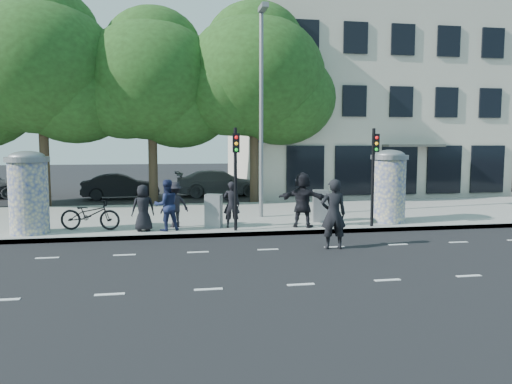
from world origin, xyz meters
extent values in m
plane|color=black|center=(0.00, 0.00, 0.00)|extent=(120.00, 120.00, 0.00)
cube|color=gray|center=(0.00, 7.50, 0.07)|extent=(40.00, 8.00, 0.15)
cube|color=slate|center=(0.00, 3.55, 0.07)|extent=(40.00, 0.10, 0.16)
cube|color=silver|center=(0.00, -2.20, 0.00)|extent=(32.00, 0.12, 0.01)
cube|color=silver|center=(0.00, 1.40, 0.00)|extent=(32.00, 0.12, 0.01)
cylinder|color=beige|center=(-7.20, 4.50, 1.30)|extent=(1.20, 1.20, 2.30)
cylinder|color=slate|center=(-7.20, 4.50, 2.53)|extent=(1.36, 1.36, 0.16)
ellipsoid|color=slate|center=(-7.20, 4.50, 2.61)|extent=(1.10, 1.10, 0.38)
cylinder|color=beige|center=(5.20, 4.70, 1.30)|extent=(1.20, 1.20, 2.30)
cylinder|color=slate|center=(5.20, 4.70, 2.53)|extent=(1.36, 1.36, 0.16)
ellipsoid|color=slate|center=(5.20, 4.70, 2.61)|extent=(1.10, 1.10, 0.38)
cylinder|color=black|center=(-0.60, 3.85, 1.85)|extent=(0.11, 0.11, 3.40)
cube|color=black|center=(-0.60, 3.67, 3.05)|extent=(0.22, 0.14, 0.62)
cylinder|color=black|center=(4.20, 3.85, 1.85)|extent=(0.11, 0.11, 3.40)
cube|color=black|center=(4.20, 3.67, 3.05)|extent=(0.22, 0.14, 0.62)
cylinder|color=slate|center=(0.80, 6.70, 4.15)|extent=(0.16, 0.16, 8.00)
cube|color=slate|center=(0.80, 6.30, 8.05)|extent=(0.25, 0.90, 0.18)
cylinder|color=#38281C|center=(-8.50, 12.50, 2.36)|extent=(0.44, 0.44, 4.73)
ellipsoid|color=#203A15|center=(-8.50, 12.50, 6.51)|extent=(7.20, 7.20, 6.12)
cylinder|color=#38281C|center=(-3.50, 12.70, 2.21)|extent=(0.44, 0.44, 4.41)
ellipsoid|color=#203A15|center=(-3.50, 12.70, 6.08)|extent=(6.80, 6.80, 5.78)
cylinder|color=#38281C|center=(1.50, 12.30, 2.29)|extent=(0.44, 0.44, 4.59)
ellipsoid|color=#203A15|center=(1.50, 12.30, 6.32)|extent=(7.00, 7.00, 5.95)
cube|color=beige|center=(12.00, 20.00, 6.00)|extent=(20.00, 15.00, 12.00)
cube|color=black|center=(12.00, 12.45, 1.60)|extent=(18.00, 0.10, 2.60)
cube|color=#59544C|center=(10.00, 12.10, 2.90)|extent=(3.20, 0.90, 0.12)
cube|color=#194C8C|center=(2.50, 12.45, 3.20)|extent=(1.60, 0.06, 0.30)
imported|color=black|center=(-3.61, 4.26, 0.92)|extent=(0.84, 0.64, 1.54)
imported|color=black|center=(-0.66, 4.43, 0.95)|extent=(0.62, 0.44, 1.59)
imported|color=#1E264D|center=(-2.86, 4.22, 1.00)|extent=(0.98, 0.86, 1.70)
imported|color=black|center=(-2.58, 4.90, 0.93)|extent=(1.15, 0.90, 1.56)
imported|color=black|center=(1.77, 4.10, 1.10)|extent=(1.87, 1.31, 1.90)
imported|color=black|center=(1.88, 1.20, 1.01)|extent=(0.78, 0.56, 2.03)
imported|color=black|center=(-5.37, 4.80, 0.68)|extent=(1.11, 2.11, 1.05)
cube|color=gray|center=(-1.26, 4.61, 0.72)|extent=(0.66, 0.57, 1.14)
cube|color=gray|center=(2.74, 5.15, 0.74)|extent=(0.63, 0.51, 1.18)
imported|color=black|center=(-5.35, 15.53, 0.68)|extent=(1.78, 4.21, 1.35)
imported|color=slate|center=(0.14, 16.16, 0.73)|extent=(2.29, 5.12, 1.46)
camera|label=1|loc=(-2.80, -12.40, 3.07)|focal=35.00mm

